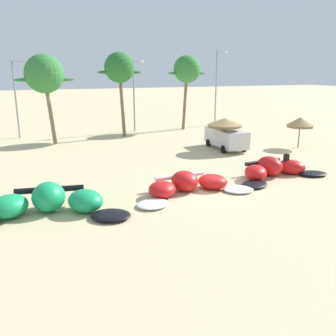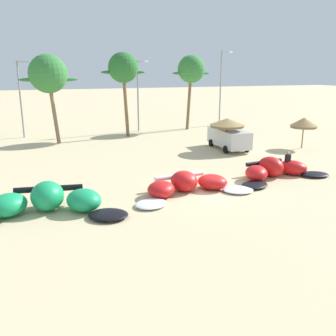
{
  "view_description": "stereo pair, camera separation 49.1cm",
  "coord_description": "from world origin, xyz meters",
  "px_view_note": "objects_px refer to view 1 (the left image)",
  "views": [
    {
      "loc": [
        -10.46,
        -18.89,
        7.01
      ],
      "look_at": [
        -1.76,
        2.0,
        1.0
      ],
      "focal_mm": 39.32,
      "sensor_mm": 36.0,
      "label": 1
    },
    {
      "loc": [
        -10.01,
        -19.08,
        7.01
      ],
      "look_at": [
        -1.76,
        2.0,
        1.0
      ],
      "focal_mm": 39.32,
      "sensor_mm": 36.0,
      "label": 2
    }
  ],
  "objects_px": {
    "kite_left": "(188,185)",
    "palm_left_of_gap": "(120,69)",
    "lamppost_west": "(17,95)",
    "lamppost_east_center": "(217,84)",
    "kite_left_of_center": "(274,169)",
    "parked_van": "(225,137)",
    "palm_center_left": "(187,70)",
    "kite_far_left": "(48,203)",
    "beach_umbrella_near_van": "(225,123)",
    "palm_left": "(44,74)",
    "lamppost_west_center": "(135,92)",
    "beach_umbrella_middle": "(300,122)",
    "person_near_kites": "(286,162)"
  },
  "relations": [
    {
      "from": "beach_umbrella_middle",
      "to": "parked_van",
      "type": "bearing_deg",
      "value": 161.14
    },
    {
      "from": "kite_left_of_center",
      "to": "person_near_kites",
      "type": "bearing_deg",
      "value": 12.62
    },
    {
      "from": "lamppost_west_center",
      "to": "lamppost_east_center",
      "type": "height_order",
      "value": "lamppost_east_center"
    },
    {
      "from": "kite_left",
      "to": "beach_umbrella_near_van",
      "type": "distance_m",
      "value": 12.45
    },
    {
      "from": "beach_umbrella_middle",
      "to": "lamppost_east_center",
      "type": "bearing_deg",
      "value": 88.86
    },
    {
      "from": "parked_van",
      "to": "person_near_kites",
      "type": "bearing_deg",
      "value": -93.71
    },
    {
      "from": "palm_center_left",
      "to": "lamppost_east_center",
      "type": "distance_m",
      "value": 5.72
    },
    {
      "from": "palm_center_left",
      "to": "kite_left",
      "type": "bearing_deg",
      "value": -115.13
    },
    {
      "from": "beach_umbrella_middle",
      "to": "palm_center_left",
      "type": "distance_m",
      "value": 15.85
    },
    {
      "from": "palm_left",
      "to": "lamppost_east_center",
      "type": "height_order",
      "value": "lamppost_east_center"
    },
    {
      "from": "kite_left",
      "to": "lamppost_west_center",
      "type": "relative_size",
      "value": 0.96
    },
    {
      "from": "person_near_kites",
      "to": "palm_center_left",
      "type": "height_order",
      "value": "palm_center_left"
    },
    {
      "from": "person_near_kites",
      "to": "palm_left",
      "type": "height_order",
      "value": "palm_left"
    },
    {
      "from": "beach_umbrella_middle",
      "to": "palm_left",
      "type": "height_order",
      "value": "palm_left"
    },
    {
      "from": "kite_far_left",
      "to": "kite_left",
      "type": "relative_size",
      "value": 1.06
    },
    {
      "from": "palm_left",
      "to": "palm_center_left",
      "type": "distance_m",
      "value": 16.93
    },
    {
      "from": "kite_left",
      "to": "palm_left_of_gap",
      "type": "xyz_separation_m",
      "value": [
        1.56,
        20.04,
        6.74
      ]
    },
    {
      "from": "kite_far_left",
      "to": "beach_umbrella_middle",
      "type": "relative_size",
      "value": 2.92
    },
    {
      "from": "kite_left_of_center",
      "to": "palm_left_of_gap",
      "type": "xyz_separation_m",
      "value": [
        -5.27,
        19.24,
        6.69
      ]
    },
    {
      "from": "lamppost_west",
      "to": "lamppost_east_center",
      "type": "height_order",
      "value": "lamppost_east_center"
    },
    {
      "from": "kite_left",
      "to": "palm_left_of_gap",
      "type": "height_order",
      "value": "palm_left_of_gap"
    },
    {
      "from": "kite_left_of_center",
      "to": "palm_left",
      "type": "height_order",
      "value": "palm_left"
    },
    {
      "from": "kite_far_left",
      "to": "lamppost_east_center",
      "type": "bearing_deg",
      "value": 45.94
    },
    {
      "from": "palm_left",
      "to": "lamppost_east_center",
      "type": "distance_m",
      "value": 22.36
    },
    {
      "from": "palm_left_of_gap",
      "to": "palm_center_left",
      "type": "distance_m",
      "value": 9.14
    },
    {
      "from": "palm_left",
      "to": "person_near_kites",
      "type": "bearing_deg",
      "value": -51.13
    },
    {
      "from": "kite_left",
      "to": "palm_left_of_gap",
      "type": "bearing_deg",
      "value": 85.55
    },
    {
      "from": "kite_far_left",
      "to": "kite_left",
      "type": "bearing_deg",
      "value": 2.54
    },
    {
      "from": "kite_left_of_center",
      "to": "lamppost_west",
      "type": "relative_size",
      "value": 0.93
    },
    {
      "from": "kite_far_left",
      "to": "palm_left",
      "type": "height_order",
      "value": "palm_left"
    },
    {
      "from": "palm_left_of_gap",
      "to": "lamppost_west",
      "type": "xyz_separation_m",
      "value": [
        -10.18,
        3.37,
        -2.63
      ]
    },
    {
      "from": "lamppost_east_center",
      "to": "beach_umbrella_near_van",
      "type": "bearing_deg",
      "value": -117.26
    },
    {
      "from": "beach_umbrella_middle",
      "to": "lamppost_west",
      "type": "height_order",
      "value": "lamppost_west"
    },
    {
      "from": "lamppost_east_center",
      "to": "palm_left_of_gap",
      "type": "bearing_deg",
      "value": -164.36
    },
    {
      "from": "parked_van",
      "to": "palm_center_left",
      "type": "relative_size",
      "value": 0.6
    },
    {
      "from": "beach_umbrella_near_van",
      "to": "beach_umbrella_middle",
      "type": "xyz_separation_m",
      "value": [
        7.24,
        -1.41,
        -0.18
      ]
    },
    {
      "from": "lamppost_west",
      "to": "lamppost_west_center",
      "type": "height_order",
      "value": "lamppost_west_center"
    },
    {
      "from": "kite_left_of_center",
      "to": "lamppost_west_center",
      "type": "xyz_separation_m",
      "value": [
        -2.71,
        22.23,
        4.06
      ]
    },
    {
      "from": "beach_umbrella_near_van",
      "to": "palm_left",
      "type": "height_order",
      "value": "palm_left"
    },
    {
      "from": "kite_left_of_center",
      "to": "palm_center_left",
      "type": "height_order",
      "value": "palm_center_left"
    },
    {
      "from": "beach_umbrella_middle",
      "to": "palm_left_of_gap",
      "type": "height_order",
      "value": "palm_left_of_gap"
    },
    {
      "from": "person_near_kites",
      "to": "lamppost_east_center",
      "type": "xyz_separation_m",
      "value": [
        7.49,
        22.88,
        4.44
      ]
    },
    {
      "from": "kite_far_left",
      "to": "kite_left",
      "type": "height_order",
      "value": "kite_far_left"
    },
    {
      "from": "parked_van",
      "to": "lamppost_west_center",
      "type": "height_order",
      "value": "lamppost_west_center"
    },
    {
      "from": "kite_left",
      "to": "person_near_kites",
      "type": "xyz_separation_m",
      "value": [
        8.08,
        1.08,
        0.36
      ]
    },
    {
      "from": "palm_left_of_gap",
      "to": "lamppost_east_center",
      "type": "height_order",
      "value": "lamppost_east_center"
    },
    {
      "from": "kite_left_of_center",
      "to": "palm_left_of_gap",
      "type": "relative_size",
      "value": 0.85
    },
    {
      "from": "kite_left_of_center",
      "to": "lamppost_east_center",
      "type": "height_order",
      "value": "lamppost_east_center"
    },
    {
      "from": "beach_umbrella_near_van",
      "to": "lamppost_west_center",
      "type": "xyz_separation_m",
      "value": [
        -3.9,
        13.73,
        2.01
      ]
    },
    {
      "from": "palm_left",
      "to": "lamppost_east_center",
      "type": "bearing_deg",
      "value": 13.65
    }
  ]
}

